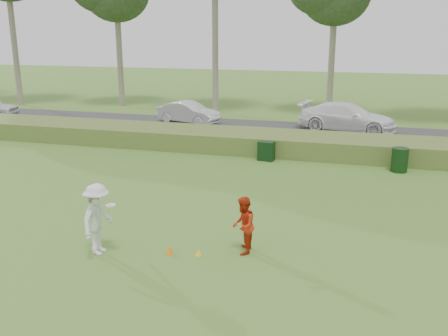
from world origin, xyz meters
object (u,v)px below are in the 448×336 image
(player_white, at_px, (98,219))
(utility_cabinet, at_px, (266,151))
(cone_orange, at_px, (170,250))
(trash_bin, at_px, (400,160))
(car_mid, at_px, (188,113))
(car_right, at_px, (347,117))
(player_red, at_px, (243,225))
(cone_yellow, at_px, (198,252))

(player_white, xyz_separation_m, utility_cabinet, (2.44, 10.83, -0.53))
(cone_orange, relative_size, trash_bin, 0.23)
(car_mid, relative_size, car_right, 0.74)
(player_white, xyz_separation_m, player_red, (3.72, 1.07, -0.19))
(utility_cabinet, relative_size, trash_bin, 0.87)
(player_red, bearing_deg, trash_bin, 147.37)
(player_white, bearing_deg, player_red, -73.49)
(player_red, relative_size, car_right, 0.28)
(player_red, distance_m, cone_orange, 2.09)
(trash_bin, bearing_deg, car_mid, 147.31)
(cone_yellow, height_order, utility_cabinet, utility_cabinet)
(utility_cabinet, height_order, car_right, car_right)
(utility_cabinet, bearing_deg, car_right, 76.57)
(cone_yellow, bearing_deg, cone_orange, -171.48)
(player_red, relative_size, utility_cabinet, 1.77)
(cone_orange, height_order, utility_cabinet, utility_cabinet)
(car_mid, bearing_deg, trash_bin, -107.33)
(trash_bin, bearing_deg, player_red, -115.32)
(player_red, distance_m, utility_cabinet, 9.85)
(cone_yellow, relative_size, trash_bin, 0.18)
(cone_orange, distance_m, car_right, 18.57)
(player_white, relative_size, trash_bin, 1.90)
(player_white, height_order, utility_cabinet, player_white)
(player_red, xyz_separation_m, cone_orange, (-1.88, -0.61, -0.67))
(cone_orange, bearing_deg, player_red, 18.09)
(trash_bin, height_order, car_mid, car_mid)
(cone_orange, bearing_deg, player_white, -166.12)
(player_red, height_order, trash_bin, player_red)
(car_mid, bearing_deg, player_red, -140.55)
(car_mid, bearing_deg, utility_cabinet, -124.12)
(player_white, distance_m, car_mid, 18.85)
(player_white, distance_m, cone_yellow, 2.82)
(utility_cabinet, bearing_deg, cone_yellow, -79.62)
(cone_orange, bearing_deg, cone_yellow, 8.52)
(car_right, bearing_deg, car_mid, 102.02)
(player_white, distance_m, cone_orange, 2.07)
(utility_cabinet, height_order, trash_bin, trash_bin)
(cone_orange, relative_size, car_mid, 0.06)
(cone_yellow, relative_size, car_right, 0.03)
(player_red, height_order, car_right, car_right)
(player_red, xyz_separation_m, trash_bin, (4.49, 9.48, -0.28))
(player_white, bearing_deg, utility_cabinet, -12.20)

